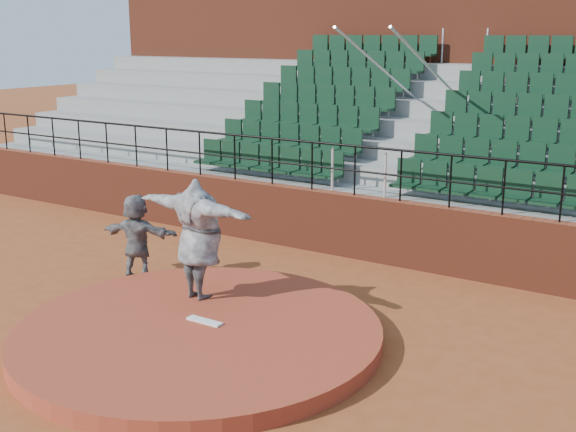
{
  "coord_description": "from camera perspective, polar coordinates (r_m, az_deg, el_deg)",
  "views": [
    {
      "loc": [
        6.53,
        -7.74,
        4.5
      ],
      "look_at": [
        0.0,
        2.5,
        1.4
      ],
      "focal_mm": 45.0,
      "sensor_mm": 36.0,
      "label": 1
    }
  ],
  "objects": [
    {
      "name": "wall_railing",
      "position": [
        14.53,
        5.32,
        4.47
      ],
      "size": [
        24.04,
        0.05,
        1.03
      ],
      "color": "black",
      "rests_on": "boundary_wall"
    },
    {
      "name": "pitcher",
      "position": [
        11.78,
        -7.09,
        -1.8
      ],
      "size": [
        2.52,
        0.94,
        2.0
      ],
      "primitive_type": "imported",
      "rotation": [
        0.0,
        0.0,
        3.03
      ],
      "color": "black",
      "rests_on": "pitchers_mound"
    },
    {
      "name": "ground",
      "position": [
        11.08,
        -7.07,
        -9.76
      ],
      "size": [
        90.0,
        90.0,
        0.0
      ],
      "primitive_type": "plane",
      "color": "brown",
      "rests_on": "ground"
    },
    {
      "name": "pitching_rubber",
      "position": [
        11.08,
        -6.61,
        -8.25
      ],
      "size": [
        0.6,
        0.15,
        0.03
      ],
      "primitive_type": "cube",
      "color": "white",
      "rests_on": "pitchers_mound"
    },
    {
      "name": "fielder",
      "position": [
        13.71,
        -11.85,
        -1.61
      ],
      "size": [
        1.58,
        0.86,
        1.62
      ],
      "primitive_type": "imported",
      "rotation": [
        0.0,
        0.0,
        3.41
      ],
      "color": "black",
      "rests_on": "ground"
    },
    {
      "name": "pitchers_mound",
      "position": [
        11.03,
        -7.09,
        -9.16
      ],
      "size": [
        5.5,
        5.5,
        0.25
      ],
      "primitive_type": "cylinder",
      "color": "#9F3A23",
      "rests_on": "ground"
    },
    {
      "name": "boundary_wall",
      "position": [
        14.82,
        5.2,
        -0.79
      ],
      "size": [
        24.0,
        0.3,
        1.3
      ],
      "primitive_type": "cube",
      "color": "maroon",
      "rests_on": "ground"
    },
    {
      "name": "seating_deck",
      "position": [
        17.9,
        10.66,
        4.27
      ],
      "size": [
        24.0,
        5.97,
        4.63
      ],
      "color": "gray",
      "rests_on": "ground"
    },
    {
      "name": "press_box_facade",
      "position": [
        21.38,
        15.01,
        11.3
      ],
      "size": [
        24.0,
        3.0,
        7.1
      ],
      "primitive_type": "cube",
      "color": "maroon",
      "rests_on": "ground"
    }
  ]
}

